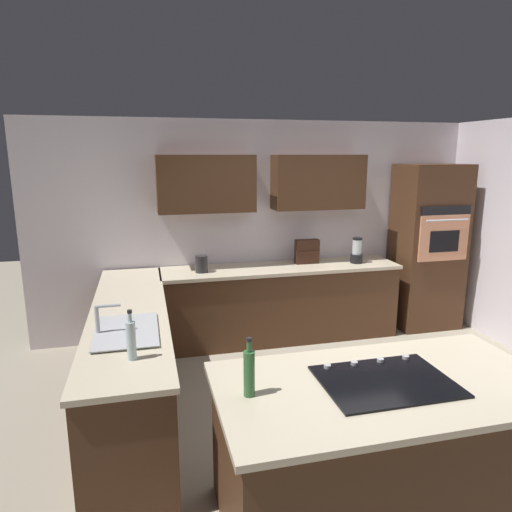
# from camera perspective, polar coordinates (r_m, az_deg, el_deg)

# --- Properties ---
(ground_plane) EXTENTS (14.00, 14.00, 0.00)m
(ground_plane) POSITION_cam_1_polar(r_m,az_deg,el_deg) (4.32, 11.32, -18.34)
(ground_plane) COLOR #9E937F
(wall_back) EXTENTS (6.00, 0.44, 2.60)m
(wall_back) POSITION_cam_1_polar(r_m,az_deg,el_deg) (5.66, 2.58, 4.76)
(wall_back) COLOR silver
(wall_back) RESTS_ON ground
(lower_cabinets_back) EXTENTS (2.80, 0.60, 0.86)m
(lower_cabinets_back) POSITION_cam_1_polar(r_m,az_deg,el_deg) (5.57, 3.08, -6.00)
(lower_cabinets_back) COLOR #472B19
(lower_cabinets_back) RESTS_ON ground
(countertop_back) EXTENTS (2.84, 0.64, 0.04)m
(countertop_back) POSITION_cam_1_polar(r_m,az_deg,el_deg) (5.45, 3.13, -1.51)
(countertop_back) COLOR beige
(countertop_back) RESTS_ON lower_cabinets_back
(lower_cabinets_side) EXTENTS (0.60, 2.90, 0.86)m
(lower_cabinets_side) POSITION_cam_1_polar(r_m,az_deg,el_deg) (4.27, -15.19, -12.41)
(lower_cabinets_side) COLOR #472B19
(lower_cabinets_side) RESTS_ON ground
(countertop_side) EXTENTS (0.64, 2.94, 0.04)m
(countertop_side) POSITION_cam_1_polar(r_m,az_deg,el_deg) (4.11, -15.55, -6.70)
(countertop_side) COLOR beige
(countertop_side) RESTS_ON lower_cabinets_side
(island_base) EXTENTS (1.91, 0.96, 0.86)m
(island_base) POSITION_cam_1_polar(r_m,az_deg,el_deg) (3.12, 15.26, -22.59)
(island_base) COLOR #472B19
(island_base) RESTS_ON ground
(island_top) EXTENTS (1.99, 1.04, 0.04)m
(island_top) POSITION_cam_1_polar(r_m,az_deg,el_deg) (2.88, 15.79, -15.23)
(island_top) COLOR beige
(island_top) RESTS_ON island_base
(wall_oven) EXTENTS (0.80, 0.66, 2.08)m
(wall_oven) POSITION_cam_1_polar(r_m,az_deg,el_deg) (6.25, 20.54, 1.08)
(wall_oven) COLOR #472B19
(wall_oven) RESTS_ON ground
(sink_unit) EXTENTS (0.46, 0.70, 0.23)m
(sink_unit) POSITION_cam_1_polar(r_m,az_deg,el_deg) (3.59, -15.94, -8.89)
(sink_unit) COLOR #515456
(sink_unit) RESTS_ON countertop_side
(cooktop) EXTENTS (0.76, 0.56, 0.03)m
(cooktop) POSITION_cam_1_polar(r_m,az_deg,el_deg) (2.88, 15.77, -14.69)
(cooktop) COLOR black
(cooktop) RESTS_ON island_top
(blender) EXTENTS (0.15, 0.15, 0.32)m
(blender) POSITION_cam_1_polar(r_m,az_deg,el_deg) (5.72, 12.42, 0.49)
(blender) COLOR black
(blender) RESTS_ON countertop_back
(spice_rack) EXTENTS (0.29, 0.11, 0.29)m
(spice_rack) POSITION_cam_1_polar(r_m,az_deg,el_deg) (5.59, 6.35, 0.56)
(spice_rack) COLOR #381E14
(spice_rack) RESTS_ON countertop_back
(kettle) EXTENTS (0.14, 0.14, 0.19)m
(kettle) POSITION_cam_1_polar(r_m,az_deg,el_deg) (5.19, -6.81, -0.97)
(kettle) COLOR #262628
(kettle) RESTS_ON countertop_back
(dish_soap_bottle) EXTENTS (0.06, 0.06, 0.34)m
(dish_soap_bottle) POSITION_cam_1_polar(r_m,az_deg,el_deg) (3.10, -15.25, -9.95)
(dish_soap_bottle) COLOR silver
(dish_soap_bottle) RESTS_ON countertop_side
(oil_bottle) EXTENTS (0.06, 0.06, 0.34)m
(oil_bottle) POSITION_cam_1_polar(r_m,az_deg,el_deg) (2.58, -0.85, -14.21)
(oil_bottle) COLOR #336B38
(oil_bottle) RESTS_ON island_top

